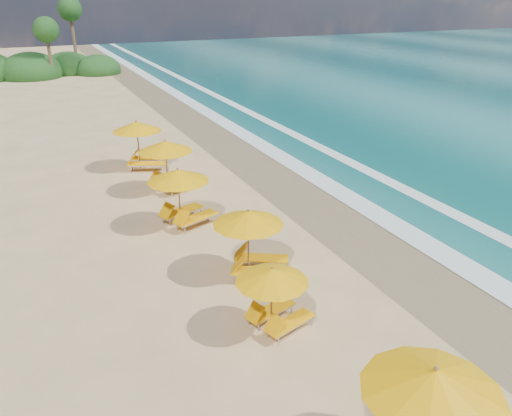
{
  "coord_description": "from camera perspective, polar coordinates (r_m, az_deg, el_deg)",
  "views": [
    {
      "loc": [
        -7.25,
        -15.86,
        8.7
      ],
      "look_at": [
        0.0,
        0.0,
        1.2
      ],
      "focal_mm": 35.61,
      "sensor_mm": 36.0,
      "label": 1
    }
  ],
  "objects": [
    {
      "name": "ground",
      "position": [
        19.48,
        0.0,
        -3.24
      ],
      "size": [
        160.0,
        160.0,
        0.0
      ],
      "primitive_type": "plane",
      "color": "#D8B37F",
      "rests_on": "ground"
    },
    {
      "name": "wet_sand",
      "position": [
        21.3,
        9.84,
        -1.19
      ],
      "size": [
        4.0,
        160.0,
        0.01
      ],
      "primitive_type": "cube",
      "color": "#8C7B54",
      "rests_on": "ground"
    },
    {
      "name": "surf_foam",
      "position": [
        22.83,
        15.48,
        0.06
      ],
      "size": [
        4.0,
        160.0,
        0.01
      ],
      "color": "white",
      "rests_on": "ground"
    },
    {
      "name": "station_0",
      "position": [
        10.69,
        19.39,
        -20.79
      ],
      "size": [
        3.25,
        3.13,
        2.66
      ],
      "rotation": [
        0.0,
        0.0,
        0.22
      ],
      "color": "olive",
      "rests_on": "ground"
    },
    {
      "name": "station_1",
      "position": [
        13.94,
        2.24,
        -9.59
      ],
      "size": [
        2.56,
        2.49,
        2.03
      ],
      "rotation": [
        0.0,
        0.0,
        0.3
      ],
      "color": "olive",
      "rests_on": "ground"
    },
    {
      "name": "station_2",
      "position": [
        16.4,
        -0.24,
        -3.47
      ],
      "size": [
        3.14,
        3.14,
        2.35
      ],
      "rotation": [
        0.0,
        0.0,
        -0.5
      ],
      "color": "olive",
      "rests_on": "ground"
    },
    {
      "name": "station_3",
      "position": [
        20.12,
        -8.21,
        1.7
      ],
      "size": [
        3.18,
        3.13,
        2.46
      ],
      "rotation": [
        0.0,
        0.0,
        0.37
      ],
      "color": "olive",
      "rests_on": "ground"
    },
    {
      "name": "station_4",
      "position": [
        23.82,
        -9.67,
        5.13
      ],
      "size": [
        3.3,
        3.27,
        2.53
      ],
      "rotation": [
        0.0,
        0.0,
        0.41
      ],
      "color": "olive",
      "rests_on": "ground"
    },
    {
      "name": "station_5",
      "position": [
        27.29,
        -12.69,
        7.29
      ],
      "size": [
        3.34,
        3.3,
        2.58
      ],
      "rotation": [
        0.0,
        0.0,
        -0.39
      ],
      "color": "olive",
      "rests_on": "ground"
    }
  ]
}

